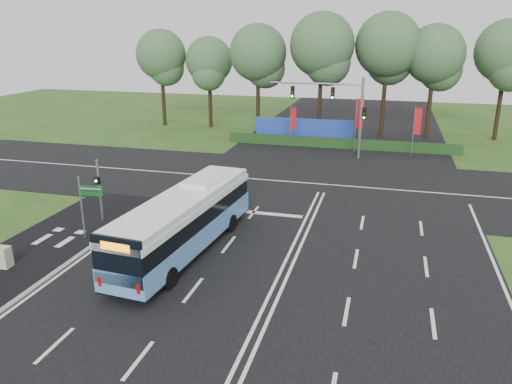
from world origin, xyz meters
TOP-DOWN VIEW (x-y plane):
  - ground at (0.00, 0.00)m, footprint 120.00×120.00m
  - road_main at (0.00, 0.00)m, footprint 20.00×120.00m
  - road_cross at (0.00, 12.00)m, footprint 120.00×14.00m
  - bike_path at (-12.50, -3.00)m, footprint 5.00×18.00m
  - kerb_strip at (-10.10, -3.00)m, footprint 0.25×18.00m
  - city_bus at (-5.14, -1.33)m, footprint 3.39×11.68m
  - pedestrian_signal at (-11.55, 1.28)m, footprint 0.34×0.43m
  - street_sign at (-10.81, -1.13)m, footprint 1.36×0.17m
  - utility_cabinet at (-12.79, -5.27)m, footprint 0.66×0.56m
  - banner_flag_left at (-4.45, 23.25)m, footprint 0.58×0.15m
  - banner_flag_mid at (1.64, 23.14)m, footprint 0.71×0.29m
  - banner_flag_right at (6.73, 22.90)m, footprint 0.64×0.17m
  - traffic_light_gantry at (0.21, 20.50)m, footprint 8.41×0.28m
  - hedge at (0.00, 24.50)m, footprint 22.00×1.20m
  - blue_hoarding at (-4.00, 27.00)m, footprint 10.00×0.30m
  - eucalyptus_row at (-1.76, 30.66)m, footprint 42.19×9.08m

SIDE VIEW (x-z plane):
  - ground at x=0.00m, z-range 0.00..0.00m
  - road_main at x=0.00m, z-range 0.00..0.04m
  - road_cross at x=0.00m, z-range 0.00..0.05m
  - bike_path at x=-12.50m, z-range 0.00..0.06m
  - kerb_strip at x=-10.10m, z-range 0.00..0.12m
  - hedge at x=0.00m, z-range 0.00..0.80m
  - utility_cabinet at x=-12.79m, z-range 0.00..1.08m
  - blue_hoarding at x=-4.00m, z-range 0.00..2.20m
  - city_bus at x=-5.14m, z-range 0.01..3.32m
  - pedestrian_signal at x=-11.55m, z-range 0.18..3.94m
  - street_sign at x=-10.81m, z-range 0.49..3.98m
  - banner_flag_left at x=-4.45m, z-range 0.62..4.58m
  - banner_flag_right at x=6.73m, z-range 0.67..5.07m
  - banner_flag_mid at x=1.64m, z-range 0.74..5.76m
  - traffic_light_gantry at x=0.21m, z-range 1.16..8.16m
  - eucalyptus_row at x=-1.76m, z-range 2.37..14.98m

